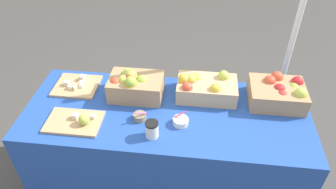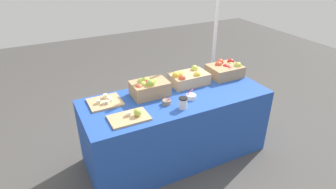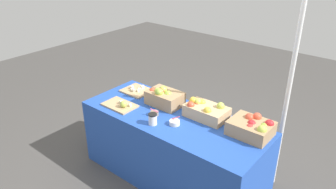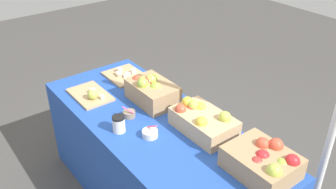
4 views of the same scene
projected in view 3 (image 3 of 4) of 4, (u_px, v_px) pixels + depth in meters
name	position (u px, v px, depth m)	size (l,w,h in m)	color
ground_plane	(173.00, 176.00, 3.53)	(10.00, 10.00, 0.00)	#474442
table	(173.00, 148.00, 3.37)	(1.90, 0.76, 0.74)	#234CAD
apple_crate_left	(252.00, 127.00, 2.88)	(0.36, 0.29, 0.18)	tan
apple_crate_middle	(205.00, 110.00, 3.17)	(0.41, 0.25, 0.17)	tan
apple_crate_right	(164.00, 97.00, 3.40)	(0.37, 0.25, 0.20)	tan
cutting_board_front	(121.00, 105.00, 3.39)	(0.35, 0.23, 0.09)	tan
cutting_board_back	(137.00, 90.00, 3.72)	(0.31, 0.27, 0.06)	tan
sample_bowl_near	(175.00, 123.00, 3.06)	(0.10, 0.10, 0.09)	silver
sample_bowl_mid	(154.00, 113.00, 3.22)	(0.09, 0.08, 0.09)	gray
coffee_cup	(153.00, 119.00, 3.05)	(0.08, 0.08, 0.11)	silver
tent_pole	(289.00, 87.00, 2.98)	(0.04, 0.04, 2.19)	white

